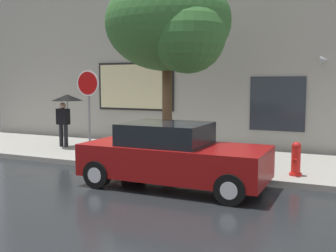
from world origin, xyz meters
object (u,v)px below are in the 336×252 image
Objects in this scene: fire_hydrant at (296,159)px; stop_sign at (88,97)px; parked_car at (173,156)px; street_tree at (171,25)px; pedestrian_with_umbrella at (66,104)px.

stop_sign reaches higher than fire_hydrant.
fire_hydrant is at bearing 34.25° from parked_car.
parked_car reaches higher than fire_hydrant.
stop_sign is (-2.46, -0.42, -1.94)m from street_tree.
parked_car is 3.78m from street_tree.
stop_sign is at bearing -176.76° from fire_hydrant.
stop_sign is (-5.83, -0.33, 1.44)m from fire_hydrant.
street_tree is at bearing -13.78° from pedestrian_with_umbrella.
street_tree is at bearing 178.45° from fire_hydrant.
pedestrian_with_umbrella is 5.17m from street_tree.
pedestrian_with_umbrella reaches higher than fire_hydrant.
pedestrian_with_umbrella is at bearing 171.36° from fire_hydrant.
street_tree is at bearing 9.73° from stop_sign.
street_tree is (4.50, -1.10, 2.29)m from pedestrian_with_umbrella.
pedestrian_with_umbrella is at bearing 166.22° from street_tree.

